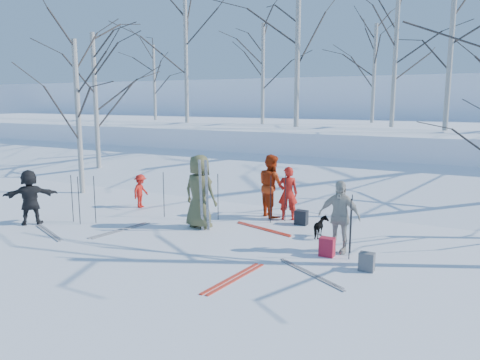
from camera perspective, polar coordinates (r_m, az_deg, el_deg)
The scene contains 39 objects.
ground at distance 11.49m, azimuth -3.58°, elevation -7.53°, with size 120.00×120.00×0.00m, color white.
snow_ramp at distance 17.61m, azimuth 8.52°, elevation -1.02°, with size 70.00×9.50×1.40m, color white.
snow_plateau at distance 27.04m, azimuth 15.83°, elevation 4.28°, with size 70.00×18.00×2.20m, color white.
far_hill at distance 47.67m, azimuth 21.49°, elevation 7.40°, with size 90.00×30.00×6.00m, color white.
skier_olive_center at distance 12.53m, azimuth -4.96°, elevation -1.41°, with size 0.97×0.63×1.98m, color #4B4D2E.
skier_red_north at distance 13.41m, azimuth 5.86°, elevation -1.63°, with size 0.56×0.37×1.54m, color red.
skier_redor_behind at distance 13.73m, azimuth 3.85°, elevation -0.70°, with size 0.90×0.70×1.85m, color #B2300D.
skier_red_seated at distance 15.25m, azimuth -12.02°, elevation -1.32°, with size 0.69×0.40×1.07m, color red.
skier_cream_east at distance 10.75m, azimuth 11.98°, elevation -4.38°, with size 0.96×0.40×1.65m, color beige.
skier_grey_west at distance 14.11m, azimuth -24.22°, elevation -1.90°, with size 1.42×0.45×1.54m, color black.
dog at distance 11.90m, azimuth 9.80°, elevation -5.72°, with size 0.28×0.62×0.53m, color black.
upright_ski_left at distance 12.21m, azimuth -4.77°, elevation -1.90°, with size 0.07×0.02×1.90m, color silver.
upright_ski_right at distance 12.17m, azimuth -4.04°, elevation -1.92°, with size 0.07×0.02×1.90m, color silver.
ski_pair_a at distance 12.56m, azimuth 2.83°, elevation -5.96°, with size 1.87×0.76×0.02m, color red, non-canonical shape.
ski_pair_b at distance 9.54m, azimuth 8.58°, elevation -11.23°, with size 1.73×1.14×0.02m, color silver, non-canonical shape.
ski_pair_c at distance 12.81m, azimuth -14.37°, elevation -5.94°, with size 0.48×1.91×0.02m, color silver, non-canonical shape.
ski_pair_d at distance 13.20m, azimuth -22.30°, elevation -5.91°, with size 1.83×0.93×0.02m, color silver, non-canonical shape.
ski_pair_e at distance 9.22m, azimuth -0.74°, elevation -11.89°, with size 0.38×1.91×0.02m, color red, non-canonical shape.
ski_pole_a at distance 10.35m, azimuth 13.27°, elevation -5.85°, with size 0.02×0.02×1.34m, color black.
ski_pole_b at distance 13.62m, azimuth -19.05°, elevation -2.39°, with size 0.02×0.02×1.34m, color black.
ski_pole_c at distance 10.79m, azimuth 13.40°, elevation -5.23°, with size 0.02×0.02×1.34m, color black.
ski_pole_d at distance 13.38m, azimuth -2.70°, elevation -2.07°, with size 0.02×0.02×1.34m, color black.
ski_pole_e at distance 13.06m, azimuth 3.76°, elevation -2.37°, with size 0.02×0.02×1.34m, color black.
ski_pole_f at distance 13.96m, azimuth -19.79°, elevation -2.14°, with size 0.02×0.02×1.34m, color black.
ski_pole_g at distance 13.60m, azimuth -17.30°, elevation -2.31°, with size 0.02×0.02×1.34m, color black.
ski_pole_h at distance 13.85m, azimuth -9.28°, elevation -1.78°, with size 0.02×0.02×1.34m, color black.
ski_pole_i at distance 13.27m, azimuth 5.54°, elevation -2.20°, with size 0.02×0.02×1.34m, color black.
backpack_red at distance 10.57m, azimuth 10.56°, elevation -8.02°, with size 0.32×0.22×0.42m, color #A3192D.
backpack_grey at distance 9.88m, azimuth 15.19°, elevation -9.61°, with size 0.30×0.20×0.38m, color #4F5055.
backpack_dark at distance 13.05m, azimuth 7.48°, elevation -4.56°, with size 0.34×0.24×0.40m, color black.
birch_plateau_b at distance 28.83m, azimuth -10.40°, elevation 11.55°, with size 3.67×3.67×4.38m, color silver, non-canonical shape.
birch_plateau_c at distance 25.37m, azimuth -6.62°, elevation 15.14°, with size 5.66×5.66×7.23m, color silver, non-canonical shape.
birch_plateau_d at distance 23.87m, azimuth 2.80°, elevation 12.74°, with size 4.04×4.04×4.91m, color silver, non-canonical shape.
birch_plateau_e at distance 26.03m, azimuth 16.03°, elevation 12.33°, with size 4.16×4.16×5.09m, color silver, non-canonical shape.
birch_plateau_f at distance 22.20m, azimuth 18.37°, elevation 13.70°, with size 4.69×4.69×5.85m, color silver, non-canonical shape.
birch_plateau_g at distance 21.48m, azimuth 7.05°, elevation 16.65°, with size 5.94×5.94×7.63m, color silver, non-canonical shape.
birch_plateau_h at distance 20.55m, azimuth 24.34°, elevation 14.85°, with size 5.27×5.27×6.67m, color silver, non-canonical shape.
birch_edge_a at distance 18.01m, azimuth -19.11°, elevation 7.16°, with size 4.47×4.47×5.52m, color silver, non-canonical shape.
birch_edge_d at distance 21.27m, azimuth -17.16°, elevation 8.50°, with size 4.94×4.94×6.20m, color silver, non-canonical shape.
Camera 1 is at (5.82, -9.30, 3.41)m, focal length 35.00 mm.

